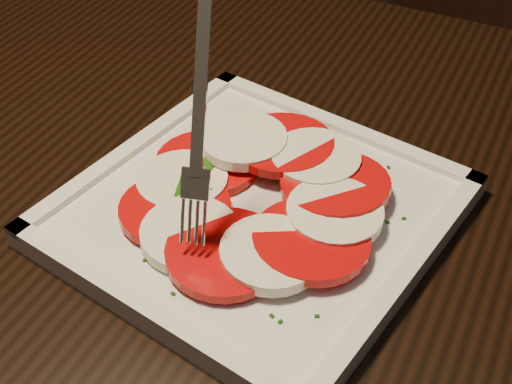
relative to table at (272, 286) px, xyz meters
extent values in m
cube|color=black|center=(0.00, 0.00, 0.08)|extent=(1.22, 0.83, 0.04)
cylinder|color=black|center=(-0.55, 0.33, -0.30)|extent=(0.06, 0.06, 0.71)
cube|color=black|center=(-0.16, 0.77, -0.20)|extent=(0.52, 0.52, 0.04)
cylinder|color=black|center=(-0.39, 0.65, -0.45)|extent=(0.04, 0.04, 0.41)
cylinder|color=black|center=(-0.04, 0.55, -0.45)|extent=(0.04, 0.04, 0.41)
cylinder|color=black|center=(-0.28, 1.00, -0.45)|extent=(0.04, 0.04, 0.41)
cylinder|color=black|center=(0.06, 0.89, -0.45)|extent=(0.04, 0.04, 0.41)
cube|color=white|center=(-0.01, -0.02, 0.11)|extent=(0.32, 0.32, 0.01)
cylinder|color=red|center=(-0.07, 0.01, 0.12)|extent=(0.09, 0.09, 0.01)
cylinder|color=white|center=(-0.07, -0.03, 0.12)|extent=(0.08, 0.08, 0.01)
cylinder|color=red|center=(-0.06, -0.06, 0.12)|extent=(0.09, 0.09, 0.01)
cylinder|color=white|center=(-0.03, -0.08, 0.12)|extent=(0.08, 0.08, 0.01)
cylinder|color=red|center=(0.00, -0.08, 0.12)|extent=(0.09, 0.09, 0.01)
cylinder|color=white|center=(0.03, -0.07, 0.12)|extent=(0.08, 0.08, 0.01)
cylinder|color=red|center=(0.05, -0.04, 0.13)|extent=(0.09, 0.09, 0.01)
cylinder|color=white|center=(0.06, -0.01, 0.13)|extent=(0.08, 0.08, 0.01)
cylinder|color=red|center=(0.05, 0.02, 0.13)|extent=(0.09, 0.09, 0.02)
cylinder|color=white|center=(0.02, 0.04, 0.13)|extent=(0.08, 0.08, 0.01)
cylinder|color=red|center=(-0.01, 0.05, 0.13)|extent=(0.09, 0.09, 0.01)
cylinder|color=white|center=(-0.05, 0.03, 0.13)|extent=(0.08, 0.08, 0.01)
cube|color=#20560E|center=(0.01, -0.07, 0.12)|extent=(0.04, 0.03, 0.00)
cube|color=#20560E|center=(0.07, 0.00, 0.12)|extent=(0.02, 0.03, 0.00)
cube|color=#20560E|center=(0.02, 0.01, 0.12)|extent=(0.03, 0.02, 0.00)
cube|color=#20560E|center=(-0.06, -0.03, 0.12)|extent=(0.02, 0.04, 0.00)
cube|color=#20560E|center=(-0.05, -0.03, 0.12)|extent=(0.03, 0.03, 0.01)
cube|color=#20560E|center=(0.01, 0.02, 0.12)|extent=(0.04, 0.02, 0.00)
cube|color=#20560E|center=(-0.04, -0.07, 0.12)|extent=(0.02, 0.04, 0.01)
cube|color=#20560E|center=(-0.05, -0.01, 0.12)|extent=(0.03, 0.03, 0.01)
cube|color=#20560E|center=(0.04, -0.01, 0.12)|extent=(0.04, 0.03, 0.00)
cube|color=#0F390A|center=(0.08, 0.06, 0.11)|extent=(0.00, 0.00, 0.00)
cube|color=#0F390A|center=(0.06, -0.12, 0.11)|extent=(0.00, 0.00, 0.00)
cube|color=#0F390A|center=(0.08, 0.03, 0.11)|extent=(0.00, 0.00, 0.00)
cube|color=#0F390A|center=(0.08, 0.01, 0.11)|extent=(0.00, 0.00, 0.00)
cube|color=#0F390A|center=(0.06, 0.05, 0.11)|extent=(0.00, 0.00, 0.00)
cube|color=#0F390A|center=(0.10, 0.01, 0.11)|extent=(0.00, 0.00, 0.00)
cube|color=#0F390A|center=(0.05, 0.04, 0.11)|extent=(0.00, 0.00, 0.00)
cube|color=#0F390A|center=(0.08, 0.02, 0.11)|extent=(0.00, 0.00, 0.00)
cube|color=#0F390A|center=(0.11, 0.02, 0.11)|extent=(0.00, 0.00, 0.00)
cube|color=#0F390A|center=(0.06, -0.08, 0.11)|extent=(0.00, 0.00, 0.00)
cube|color=#0F390A|center=(0.00, 0.10, 0.11)|extent=(0.00, 0.00, 0.00)
cube|color=#0F390A|center=(-0.06, 0.06, 0.11)|extent=(0.00, 0.00, 0.00)
cube|color=#0F390A|center=(-0.07, -0.08, 0.11)|extent=(0.00, 0.00, 0.00)
cube|color=#0F390A|center=(-0.05, 0.08, 0.11)|extent=(0.00, 0.00, 0.00)
cube|color=#0F390A|center=(-0.02, -0.13, 0.11)|extent=(0.00, 0.00, 0.00)
cube|color=#0F390A|center=(-0.11, -0.03, 0.11)|extent=(0.00, 0.00, 0.00)
cube|color=#0F390A|center=(0.01, 0.10, 0.11)|extent=(0.00, 0.00, 0.00)
cube|color=#0F390A|center=(0.08, -0.10, 0.11)|extent=(0.00, 0.00, 0.00)
cube|color=#0F390A|center=(0.06, -0.12, 0.11)|extent=(0.00, 0.00, 0.00)
cube|color=#0F390A|center=(0.07, 0.08, 0.11)|extent=(0.00, 0.00, 0.00)
cube|color=#0F390A|center=(-0.08, -0.10, 0.11)|extent=(0.00, 0.00, 0.00)
cube|color=#0F390A|center=(-0.07, -0.08, 0.11)|extent=(0.00, 0.00, 0.00)
cube|color=#0F390A|center=(-0.05, -0.11, 0.11)|extent=(0.00, 0.00, 0.00)
cube|color=#0F390A|center=(0.02, 0.06, 0.11)|extent=(0.00, 0.00, 0.00)
camera|label=1|loc=(0.19, -0.40, 0.50)|focal=50.00mm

